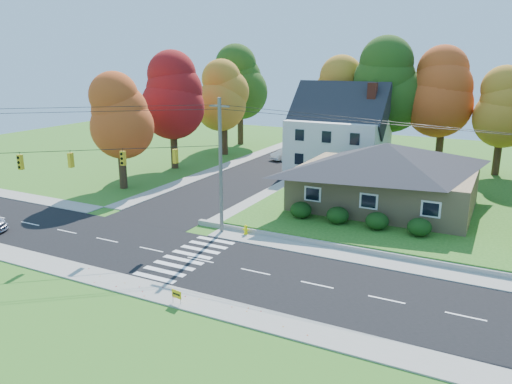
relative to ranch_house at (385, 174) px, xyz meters
The scene contains 21 objects.
ground 18.18m from the ranch_house, 116.57° to the right, with size 120.00×120.00×0.00m, color #3D7923.
road_main 18.18m from the ranch_house, 116.57° to the right, with size 90.00×8.00×0.02m, color black.
road_cross 19.15m from the ranch_house, 147.99° to the left, with size 8.00×44.00×0.02m, color black.
sidewalk_north 13.98m from the ranch_house, 126.03° to the right, with size 90.00×2.00×0.08m, color #9C9A90.
sidewalk_south 22.70m from the ranch_house, 110.85° to the right, with size 90.00×2.00×0.08m, color #9C9A90.
lawn 7.69m from the ranch_house, 45.00° to the left, with size 30.00×30.00×0.50m, color #3D7923.
ranch_house is the anchor object (origin of this frame).
colonial_house 14.46m from the ranch_house, 123.55° to the left, with size 10.40×8.40×9.60m.
hedge_row 6.57m from the ranch_house, 94.61° to the right, with size 10.70×1.70×1.27m.
traffic_infrastructure 16.87m from the ranch_house, 119.09° to the right, with size 38.10×10.66×10.00m.
tree_lot_0 21.20m from the ranch_house, 119.05° to the left, with size 6.72×6.72×12.51m.
tree_lot_1 18.58m from the ranch_house, 103.24° to the left, with size 7.84×7.84×14.60m.
tree_lot_2 18.99m from the ranch_house, 83.66° to the left, with size 7.28×7.28×13.56m.
tree_lot_3 19.29m from the ranch_house, 64.80° to the left, with size 6.16×6.16×11.47m.
tree_west_0 25.61m from the ranch_house, behind, with size 6.16×6.16×11.47m.
tree_west_1 27.18m from the ranch_house, 167.01° to the left, with size 7.28×7.28×13.56m.
tree_west_2 30.03m from the ranch_house, 147.38° to the left, with size 6.72×6.72×12.51m.
tree_west_3 36.60m from the ranch_house, 138.37° to the left, with size 7.84×7.84×14.60m.
white_car 23.39m from the ranch_house, 134.60° to the left, with size 1.51×4.32×1.42m, color white.
fire_hydrant 13.28m from the ranch_house, 125.97° to the right, with size 0.45×0.35×0.80m.
yard_sign 22.54m from the ranch_house, 105.08° to the right, with size 0.67×0.13×0.84m.
Camera 1 is at (16.86, -25.09, 12.77)m, focal length 35.00 mm.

